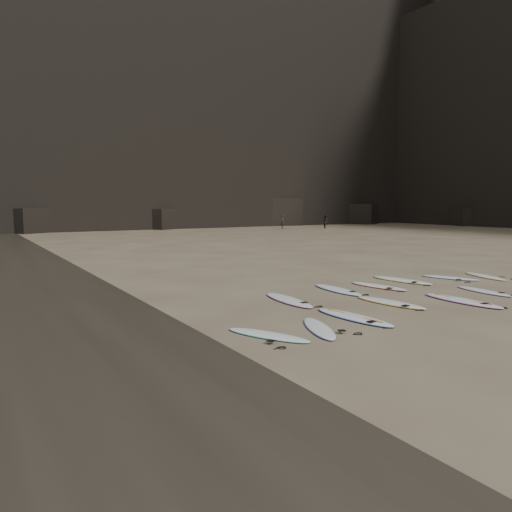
{
  "coord_description": "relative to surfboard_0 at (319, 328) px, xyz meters",
  "views": [
    {
      "loc": [
        -11.82,
        -10.37,
        3.11
      ],
      "look_at": [
        -4.24,
        2.37,
        1.5
      ],
      "focal_mm": 35.0,
      "sensor_mm": 36.0,
      "label": 1
    }
  ],
  "objects": [
    {
      "name": "surfboard_8",
      "position": [
        7.45,
        4.3,
        0.01
      ],
      "size": [
        1.03,
        2.76,
        0.1
      ],
      "primitive_type": "ellipsoid",
      "rotation": [
        0.0,
        0.0,
        0.15
      ],
      "color": "white",
      "rests_on": "ground"
    },
    {
      "name": "headland",
      "position": [
        28.23,
        49.69,
        20.98
      ],
      "size": [
        170.0,
        101.0,
        63.47
      ],
      "color": "black",
      "rests_on": "ground"
    },
    {
      "name": "surfboard_5",
      "position": [
        1.34,
        3.27,
        0.01
      ],
      "size": [
        0.85,
        2.72,
        0.1
      ],
      "primitive_type": "ellipsoid",
      "rotation": [
        0.0,
        0.0,
        -0.08
      ],
      "color": "white",
      "rests_on": "ground"
    },
    {
      "name": "person_b",
      "position": [
        30.17,
        37.45,
        0.76
      ],
      "size": [
        0.88,
        0.96,
        1.61
      ],
      "primitive_type": "imported",
      "rotation": [
        0.0,
        0.0,
        1.14
      ],
      "color": "black",
      "rests_on": "ground"
    },
    {
      "name": "surfboard_9",
      "position": [
        9.65,
        3.75,
        0.0
      ],
      "size": [
        1.37,
        2.29,
        0.08
      ],
      "primitive_type": "ellipsoid",
      "rotation": [
        0.0,
        0.0,
        0.4
      ],
      "color": "white",
      "rests_on": "ground"
    },
    {
      "name": "surfboard_10",
      "position": [
        11.24,
        3.28,
        0.0
      ],
      "size": [
        1.22,
        2.42,
        0.08
      ],
      "primitive_type": "ellipsoid",
      "rotation": [
        0.0,
        0.0,
        -0.29
      ],
      "color": "white",
      "rests_on": "ground"
    },
    {
      "name": "surfboard_2",
      "position": [
        3.81,
        1.36,
        0.01
      ],
      "size": [
        0.93,
        2.56,
        0.09
      ],
      "primitive_type": "ellipsoid",
      "rotation": [
        0.0,
        0.0,
        0.13
      ],
      "color": "white",
      "rests_on": "ground"
    },
    {
      "name": "ground",
      "position": [
        4.39,
        0.91,
        -0.04
      ],
      "size": [
        240.0,
        240.0,
        0.0
      ],
      "primitive_type": "plane",
      "color": "#897559",
      "rests_on": "ground"
    },
    {
      "name": "surfboard_11",
      "position": [
        -1.41,
        0.11,
        0.0
      ],
      "size": [
        1.44,
        2.22,
        0.08
      ],
      "primitive_type": "ellipsoid",
      "rotation": [
        0.0,
        0.0,
        0.45
      ],
      "color": "white",
      "rests_on": "ground"
    },
    {
      "name": "surfboard_4",
      "position": [
        8.06,
        1.14,
        0.0
      ],
      "size": [
        0.78,
        2.26,
        0.08
      ],
      "primitive_type": "ellipsoid",
      "rotation": [
        0.0,
        0.0,
        -0.11
      ],
      "color": "white",
      "rests_on": "ground"
    },
    {
      "name": "person_a",
      "position": [
        25.37,
        39.53,
        0.78
      ],
      "size": [
        0.7,
        0.7,
        1.64
      ],
      "primitive_type": "imported",
      "rotation": [
        0.0,
        0.0,
        0.8
      ],
      "color": "black",
      "rests_on": "ground"
    },
    {
      "name": "surfboard_6",
      "position": [
        3.88,
        3.93,
        0.01
      ],
      "size": [
        0.8,
        2.62,
        0.09
      ],
      "primitive_type": "ellipsoid",
      "rotation": [
        0.0,
        0.0,
        -0.07
      ],
      "color": "white",
      "rests_on": "ground"
    },
    {
      "name": "surfboard_3",
      "position": [
        5.95,
        0.41,
        0.01
      ],
      "size": [
        0.67,
        2.79,
        0.1
      ],
      "primitive_type": "ellipsoid",
      "rotation": [
        0.0,
        0.0,
        -0.0
      ],
      "color": "white",
      "rests_on": "ground"
    },
    {
      "name": "surfboard_0",
      "position": [
        0.0,
        0.0,
        0.0
      ],
      "size": [
        1.33,
        2.24,
        0.08
      ],
      "primitive_type": "ellipsoid",
      "rotation": [
        0.0,
        0.0,
        -0.39
      ],
      "color": "white",
      "rests_on": "ground"
    },
    {
      "name": "surfboard_7",
      "position": [
        5.66,
        3.76,
        0.0
      ],
      "size": [
        0.96,
        2.48,
        0.09
      ],
      "primitive_type": "ellipsoid",
      "rotation": [
        0.0,
        0.0,
        0.16
      ],
      "color": "white",
      "rests_on": "ground"
    },
    {
      "name": "surfboard_1",
      "position": [
        1.51,
        0.44,
        0.01
      ],
      "size": [
        0.87,
        2.71,
        0.1
      ],
      "primitive_type": "ellipsoid",
      "rotation": [
        0.0,
        0.0,
        0.09
      ],
      "color": "white",
      "rests_on": "ground"
    }
  ]
}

